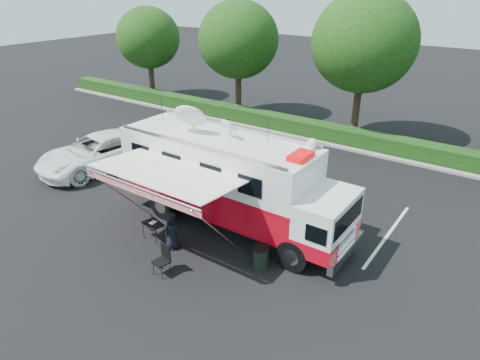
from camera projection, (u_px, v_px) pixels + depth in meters
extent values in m
plane|color=black|center=(233.00, 225.00, 17.78)|extent=(120.00, 120.00, 0.00)
cube|color=#9E998E|center=(408.00, 162.00, 23.77)|extent=(60.00, 0.35, 0.15)
cube|color=black|center=(413.00, 150.00, 24.26)|extent=(60.00, 1.20, 1.00)
cylinder|color=black|center=(151.00, 75.00, 35.93)|extent=(0.44, 0.44, 4.00)
ellipsoid|color=#14380F|center=(148.00, 38.00, 34.67)|extent=(5.12, 5.12, 4.86)
cylinder|color=black|center=(238.00, 86.00, 31.14)|extent=(0.44, 0.44, 4.40)
ellipsoid|color=#14380F|center=(238.00, 40.00, 29.75)|extent=(5.63, 5.63, 5.35)
cylinder|color=black|center=(357.00, 102.00, 26.35)|extent=(0.44, 0.44, 4.80)
ellipsoid|color=#14380F|center=(364.00, 42.00, 24.83)|extent=(6.14, 6.14, 5.84)
cube|color=silver|center=(99.00, 144.00, 26.53)|extent=(0.12, 5.50, 0.01)
cube|color=silver|center=(170.00, 166.00, 23.39)|extent=(0.12, 5.50, 0.01)
cube|color=silver|center=(262.00, 195.00, 20.25)|extent=(0.12, 5.50, 0.01)
cube|color=silver|center=(388.00, 235.00, 17.12)|extent=(0.12, 5.50, 0.01)
cube|color=black|center=(233.00, 213.00, 17.53)|extent=(9.27, 1.51, 0.32)
cylinder|color=black|center=(293.00, 255.00, 14.85)|extent=(1.19, 0.34, 1.19)
cylinder|color=black|center=(323.00, 226.00, 16.60)|extent=(1.19, 0.34, 1.19)
cylinder|color=black|center=(163.00, 205.00, 18.12)|extent=(1.19, 0.34, 1.19)
cylinder|color=black|center=(199.00, 185.00, 19.87)|extent=(1.19, 0.34, 1.19)
cube|color=silver|center=(346.00, 252.00, 14.94)|extent=(0.22, 2.70, 0.43)
cube|color=white|center=(327.00, 220.00, 14.92)|extent=(1.51, 2.70, 1.83)
cube|color=#BD0716|center=(326.00, 235.00, 15.20)|extent=(1.53, 2.72, 0.59)
cube|color=black|center=(347.00, 218.00, 14.42)|extent=(0.13, 2.40, 0.75)
cube|color=#BD0716|center=(218.00, 191.00, 17.58)|extent=(8.19, 2.70, 1.29)
cube|color=#BD0716|center=(218.00, 176.00, 17.30)|extent=(8.21, 2.72, 0.11)
cube|color=white|center=(217.00, 158.00, 16.95)|extent=(8.19, 2.70, 1.51)
cube|color=white|center=(217.00, 139.00, 16.61)|extent=(8.19, 2.70, 0.09)
cube|color=#CC0505|center=(301.00, 156.00, 14.63)|extent=(0.59, 1.02, 0.17)
sphere|color=white|center=(312.00, 143.00, 15.44)|extent=(0.37, 0.37, 0.37)
ellipsoid|color=white|center=(190.00, 116.00, 16.79)|extent=(1.29, 1.29, 0.39)
ellipsoid|color=white|center=(229.00, 126.00, 16.31)|extent=(0.75, 0.75, 0.22)
cylinder|color=black|center=(162.00, 109.00, 18.45)|extent=(0.02, 0.02, 1.08)
cylinder|color=black|center=(192.00, 116.00, 17.54)|extent=(0.02, 0.02, 1.08)
cylinder|color=black|center=(268.00, 132.00, 15.63)|extent=(0.02, 0.02, 1.08)
cube|color=white|center=(166.00, 173.00, 15.00)|extent=(5.39, 2.58, 0.22)
cube|color=red|center=(139.00, 191.00, 14.15)|extent=(5.39, 0.04, 0.30)
cylinder|color=#B2B2B7|center=(138.00, 188.00, 14.08)|extent=(5.39, 0.07, 0.07)
cylinder|color=#B2B2B7|center=(123.00, 195.00, 16.90)|extent=(0.05, 2.77, 3.11)
cylinder|color=#B2B2B7|center=(221.00, 234.00, 14.35)|extent=(0.05, 2.77, 3.11)
imported|color=white|center=(101.00, 168.00, 23.20)|extent=(3.99, 6.95, 1.82)
imported|color=black|center=(174.00, 247.00, 16.33)|extent=(0.64, 0.83, 1.51)
cube|color=black|center=(153.00, 224.00, 16.58)|extent=(0.95, 0.78, 0.04)
cylinder|color=black|center=(143.00, 231.00, 16.74)|extent=(0.02, 0.02, 0.68)
cylinder|color=black|center=(152.00, 226.00, 17.06)|extent=(0.02, 0.02, 0.68)
cylinder|color=black|center=(156.00, 237.00, 16.38)|extent=(0.02, 0.02, 0.68)
cylinder|color=black|center=(164.00, 232.00, 16.70)|extent=(0.02, 0.02, 0.68)
cube|color=silver|center=(153.00, 222.00, 16.63)|extent=(0.22, 0.29, 0.01)
cube|color=black|center=(161.00, 262.00, 14.65)|extent=(0.58, 0.58, 0.04)
cube|color=black|center=(166.00, 252.00, 14.72)|extent=(0.50, 0.13, 0.56)
cylinder|color=black|center=(153.00, 269.00, 14.71)|extent=(0.02, 0.02, 0.50)
cylinder|color=black|center=(162.00, 263.00, 15.01)|extent=(0.02, 0.02, 0.50)
cylinder|color=black|center=(162.00, 273.00, 14.50)|extent=(0.02, 0.02, 0.50)
cylinder|color=black|center=(170.00, 267.00, 14.80)|extent=(0.02, 0.02, 0.50)
cylinder|color=black|center=(261.00, 258.00, 15.01)|extent=(0.53, 0.53, 0.81)
cylinder|color=black|center=(261.00, 248.00, 14.82)|extent=(0.57, 0.57, 0.04)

